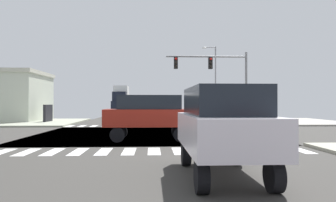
# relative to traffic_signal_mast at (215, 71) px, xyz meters

# --- Properties ---
(ground) EXTENTS (90.00, 90.00, 0.05)m
(ground) POSITION_rel_traffic_signal_mast_xyz_m (-5.52, -6.95, -4.71)
(ground) COLOR #3B3935
(sidewalk_corner_ne) EXTENTS (12.00, 12.00, 0.14)m
(sidewalk_corner_ne) POSITION_rel_traffic_signal_mast_xyz_m (7.48, 5.05, -4.61)
(sidewalk_corner_ne) COLOR #A09B91
(sidewalk_corner_ne) RESTS_ON ground
(sidewalk_corner_nw) EXTENTS (12.00, 12.00, 0.14)m
(sidewalk_corner_nw) POSITION_rel_traffic_signal_mast_xyz_m (-18.52, 5.05, -4.61)
(sidewalk_corner_nw) COLOR #9DA18C
(sidewalk_corner_nw) RESTS_ON ground
(crosswalk_near) EXTENTS (13.50, 2.00, 0.01)m
(crosswalk_near) POSITION_rel_traffic_signal_mast_xyz_m (-5.77, -14.25, -4.68)
(crosswalk_near) COLOR silver
(crosswalk_near) RESTS_ON ground
(crosswalk_far) EXTENTS (13.50, 2.00, 0.01)m
(crosswalk_far) POSITION_rel_traffic_signal_mast_xyz_m (-5.77, 0.35, -4.68)
(crosswalk_far) COLOR silver
(crosswalk_far) RESTS_ON ground
(traffic_signal_mast) EXTENTS (6.99, 0.55, 6.31)m
(traffic_signal_mast) POSITION_rel_traffic_signal_mast_xyz_m (0.00, 0.00, 0.00)
(traffic_signal_mast) COLOR gray
(traffic_signal_mast) RESTS_ON ground
(street_lamp) EXTENTS (1.78, 0.32, 9.05)m
(street_lamp) POSITION_rel_traffic_signal_mast_xyz_m (2.40, 12.77, 0.65)
(street_lamp) COLOR gray
(street_lamp) RESTS_ON ground
(suv_farside_1) EXTENTS (1.96, 4.60, 2.34)m
(suv_farside_1) POSITION_rel_traffic_signal_mast_xyz_m (-7.52, 11.54, -3.29)
(suv_farside_1) COLOR black
(suv_farside_1) RESTS_ON ground
(suv_crossing_2) EXTENTS (1.96, 4.60, 2.34)m
(suv_crossing_2) POSITION_rel_traffic_signal_mast_xyz_m (-7.52, 22.44, -3.29)
(suv_crossing_2) COLOR black
(suv_crossing_2) RESTS_ON ground
(suv_queued_3) EXTENTS (4.60, 1.96, 2.34)m
(suv_queued_3) POSITION_rel_traffic_signal_mast_xyz_m (-5.49, -10.45, -3.29)
(suv_queued_3) COLOR black
(suv_queued_3) RESTS_ON ground
(suv_leading_4) EXTENTS (1.96, 4.60, 2.34)m
(suv_leading_4) POSITION_rel_traffic_signal_mast_xyz_m (-3.52, -18.81, -3.29)
(suv_leading_4) COLOR black
(suv_leading_4) RESTS_ON ground
(sedan_trailing_2) EXTENTS (1.80, 4.30, 1.88)m
(sedan_trailing_2) POSITION_rel_traffic_signal_mast_xyz_m (-7.52, 3.34, -3.56)
(sedan_trailing_2) COLOR black
(sedan_trailing_2) RESTS_ON ground
(sedan_middle_3) EXTENTS (1.80, 4.30, 1.88)m
(sedan_middle_3) POSITION_rel_traffic_signal_mast_xyz_m (-7.52, 30.85, -3.56)
(sedan_middle_3) COLOR black
(sedan_middle_3) RESTS_ON ground
(box_truck_inner_2) EXTENTS (2.40, 7.20, 4.85)m
(box_truck_inner_2) POSITION_rel_traffic_signal_mast_xyz_m (-10.52, 26.63, -2.12)
(box_truck_inner_2) COLOR black
(box_truck_inner_2) RESTS_ON ground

